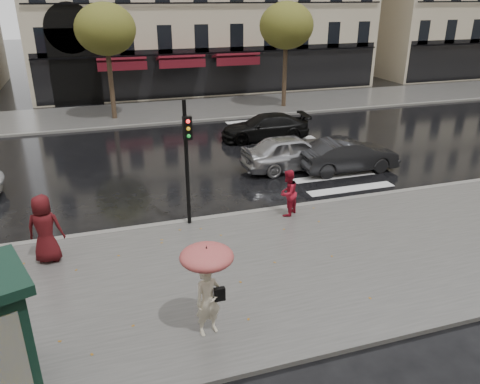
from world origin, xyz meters
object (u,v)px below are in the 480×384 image
object	(u,v)px
traffic_light	(187,152)
man_burgundy	(45,229)
woman_umbrella	(207,276)
car_silver	(292,152)
woman_red	(288,193)
car_darkgrey	(348,155)
car_black	(265,127)

from	to	relation	value
traffic_light	man_burgundy	bearing A→B (deg)	-166.63
woman_umbrella	car_silver	bearing A→B (deg)	57.12
man_burgundy	woman_umbrella	bearing A→B (deg)	142.69
woman_red	car_silver	size ratio (longest dim) A/B	0.36
car_darkgrey	woman_red	bearing A→B (deg)	130.08
woman_red	car_black	bearing A→B (deg)	-144.48
car_silver	car_darkgrey	bearing A→B (deg)	-116.90
car_silver	traffic_light	bearing A→B (deg)	124.86
woman_red	car_silver	xyz separation A→B (m)	(2.11, 4.44, -0.16)
woman_umbrella	car_silver	xyz separation A→B (m)	(6.09, 9.42, -0.80)
woman_umbrella	woman_red	distance (m)	6.41
car_silver	car_black	bearing A→B (deg)	-8.35
traffic_light	car_silver	xyz separation A→B (m)	(5.37, 4.12, -1.81)
man_burgundy	car_darkgrey	bearing A→B (deg)	-146.91
woman_umbrella	car_black	distance (m)	15.43
car_silver	woman_umbrella	bearing A→B (deg)	144.49
car_black	traffic_light	bearing A→B (deg)	-28.09
man_burgundy	car_silver	xyz separation A→B (m)	(9.58, 5.12, -0.34)
woman_umbrella	car_silver	size ratio (longest dim) A/B	0.49
woman_red	traffic_light	distance (m)	3.66
woman_umbrella	traffic_light	size ratio (longest dim) A/B	0.54
woman_umbrella	car_black	size ratio (longest dim) A/B	0.48
traffic_light	car_darkgrey	size ratio (longest dim) A/B	0.95
woman_umbrella	traffic_light	xyz separation A→B (m)	(0.72, 5.30, 1.01)
woman_red	car_darkgrey	world-z (taller)	woman_red
woman_umbrella	traffic_light	distance (m)	5.44
woman_red	man_burgundy	world-z (taller)	man_burgundy
man_burgundy	car_silver	distance (m)	10.86
traffic_light	car_black	bearing A→B (deg)	56.05
car_black	woman_red	bearing A→B (deg)	-10.10
woman_red	car_silver	distance (m)	4.92
woman_red	man_burgundy	xyz separation A→B (m)	(-7.47, -0.68, 0.18)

